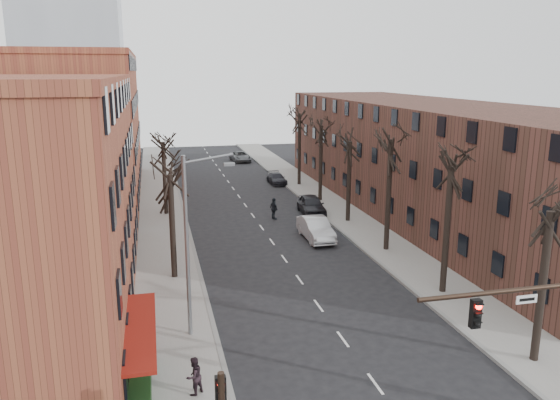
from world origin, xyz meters
TOP-DOWN VIEW (x-y plane):
  - sidewalk_left at (-8.00, 35.00)m, footprint 4.00×90.00m
  - sidewalk_right at (8.00, 35.00)m, footprint 4.00×90.00m
  - building_left_near at (-16.00, 15.00)m, footprint 12.00×26.00m
  - building_left_far at (-16.00, 44.00)m, footprint 12.00×28.00m
  - building_right at (16.00, 30.00)m, footprint 12.00×50.00m
  - awning_left at (-9.40, 6.00)m, footprint 1.20×7.00m
  - hedge at (-9.50, 5.00)m, footprint 0.80×6.00m
  - tree_right_a at (7.60, 4.00)m, footprint 5.20×5.20m
  - tree_right_b at (7.60, 12.00)m, footprint 5.20×5.20m
  - tree_right_c at (7.60, 20.00)m, footprint 5.20×5.20m
  - tree_right_d at (7.60, 28.00)m, footprint 5.20×5.20m
  - tree_right_e at (7.60, 36.00)m, footprint 5.20×5.20m
  - tree_right_f at (7.60, 44.00)m, footprint 5.20×5.20m
  - tree_left_a at (-7.60, 18.00)m, footprint 5.20×5.20m
  - tree_left_b at (-7.60, 34.00)m, footprint 5.20×5.20m
  - streetlight at (-7.03, 10.00)m, footprint 2.45×0.22m
  - silver_sedan at (3.45, 23.86)m, footprint 1.82×5.17m
  - parked_car_near at (5.30, 31.34)m, footprint 2.37×5.17m
  - parked_car_mid at (5.30, 45.43)m, footprint 1.81×4.29m
  - parked_car_far at (3.80, 62.31)m, footprint 2.76×5.30m
  - pedestrian_b at (-7.42, 4.78)m, footprint 0.97×0.94m
  - pedestrian_crossing at (1.57, 30.33)m, footprint 0.80×1.22m

SIDE VIEW (x-z plane):
  - awning_left at x=-9.40m, z-range -0.07..0.07m
  - tree_right_a at x=7.60m, z-range -5.00..5.00m
  - tree_right_b at x=7.60m, z-range -5.40..5.40m
  - tree_right_c at x=7.60m, z-range -5.80..5.80m
  - tree_right_d at x=7.60m, z-range -5.00..5.00m
  - tree_right_e at x=7.60m, z-range -5.40..5.40m
  - tree_right_f at x=7.60m, z-range -5.80..5.80m
  - tree_left_a at x=-7.60m, z-range -4.75..4.75m
  - tree_left_b at x=-7.60m, z-range -4.75..4.75m
  - sidewalk_left at x=-8.00m, z-range 0.00..0.15m
  - sidewalk_right at x=8.00m, z-range 0.00..0.15m
  - parked_car_mid at x=5.30m, z-range 0.00..1.24m
  - hedge at x=-9.50m, z-range 0.15..1.15m
  - parked_car_far at x=3.80m, z-range 0.00..1.43m
  - silver_sedan at x=3.45m, z-range 0.00..1.70m
  - parked_car_near at x=5.30m, z-range 0.00..1.72m
  - pedestrian_b at x=-7.42m, z-range 0.15..1.72m
  - pedestrian_crossing at x=1.57m, z-range 0.00..1.92m
  - building_right at x=16.00m, z-range 0.00..10.00m
  - streetlight at x=-7.03m, z-range 0.50..9.53m
  - building_left_near at x=-16.00m, z-range 0.00..12.00m
  - building_left_far at x=-16.00m, z-range 0.00..14.00m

